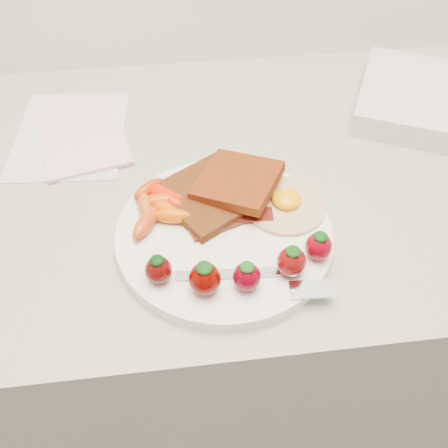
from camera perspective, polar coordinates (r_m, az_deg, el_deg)
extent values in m
cube|color=gray|center=(1.08, 0.63, -11.81)|extent=(2.00, 0.60, 0.90)
cylinder|color=white|center=(0.62, 0.00, -1.17)|extent=(0.27, 0.27, 0.02)
cube|color=black|center=(0.65, -1.63, 3.35)|extent=(0.16, 0.16, 0.01)
cube|color=#451907|center=(0.65, 1.57, 4.93)|extent=(0.13, 0.13, 0.02)
cylinder|color=beige|center=(0.65, 6.97, 2.16)|extent=(0.13, 0.13, 0.01)
ellipsoid|color=#FDA200|center=(0.64, 7.15, 2.83)|extent=(0.05, 0.05, 0.02)
cube|color=#410F0B|center=(0.62, 0.07, 0.14)|extent=(0.09, 0.05, 0.00)
cube|color=#330603|center=(0.63, 1.43, 0.93)|extent=(0.09, 0.03, 0.00)
cube|color=#3D1505|center=(0.63, 0.59, 1.65)|extent=(0.09, 0.07, 0.00)
ellipsoid|color=#C64200|center=(0.64, -7.29, 2.65)|extent=(0.06, 0.02, 0.02)
ellipsoid|color=#E45D01|center=(0.63, -6.39, 1.45)|extent=(0.05, 0.05, 0.02)
ellipsoid|color=#C53C10|center=(0.62, -8.94, 0.15)|extent=(0.05, 0.06, 0.02)
ellipsoid|color=red|center=(0.65, -6.80, 3.20)|extent=(0.06, 0.06, 0.02)
ellipsoid|color=#BF3106|center=(0.66, -8.63, 3.97)|extent=(0.05, 0.05, 0.02)
ellipsoid|color=#D95700|center=(0.62, -5.92, 0.89)|extent=(0.05, 0.03, 0.02)
ellipsoid|color=#BD5212|center=(0.64, -9.00, 2.03)|extent=(0.02, 0.05, 0.02)
ellipsoid|color=#480504|center=(0.56, -7.50, -5.24)|extent=(0.03, 0.03, 0.03)
ellipsoid|color=black|center=(0.55, -7.68, -4.13)|extent=(0.02, 0.02, 0.01)
ellipsoid|color=#540300|center=(0.55, -2.21, -6.30)|extent=(0.04, 0.04, 0.04)
ellipsoid|color=#0E340B|center=(0.53, -2.27, -5.01)|extent=(0.02, 0.02, 0.01)
ellipsoid|color=#5D000C|center=(0.55, 2.61, -6.05)|extent=(0.03, 0.03, 0.04)
ellipsoid|color=#124C13|center=(0.54, 2.67, -4.92)|extent=(0.02, 0.02, 0.01)
ellipsoid|color=#660608|center=(0.57, 7.71, -4.31)|extent=(0.03, 0.03, 0.04)
ellipsoid|color=#0C3E09|center=(0.55, 7.90, -3.10)|extent=(0.02, 0.02, 0.01)
ellipsoid|color=#74000E|center=(0.59, 10.75, -2.55)|extent=(0.03, 0.03, 0.04)
ellipsoid|color=#053A09|center=(0.57, 11.00, -1.41)|extent=(0.02, 0.02, 0.01)
cube|color=silver|center=(0.57, 0.58, -5.68)|extent=(0.12, 0.02, 0.00)
cube|color=white|center=(0.57, 10.05, -7.33)|extent=(0.05, 0.03, 0.00)
cube|color=silver|center=(0.82, -17.15, 9.82)|extent=(0.18, 0.23, 0.00)
cube|color=#F3BBCC|center=(0.81, -15.94, 9.70)|extent=(0.16, 0.20, 0.01)
cube|color=silver|center=(0.89, 23.98, 12.45)|extent=(0.33, 0.31, 0.04)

